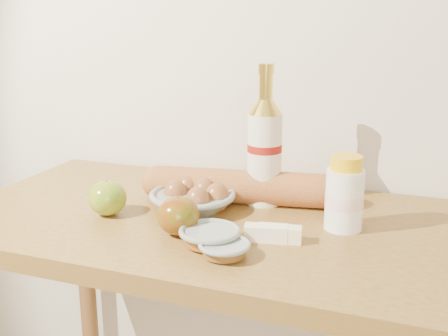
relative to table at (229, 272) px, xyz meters
The scene contains 11 objects.
back_wall 0.62m from the table, 90.00° to the left, with size 3.50×0.02×2.60m, color beige.
table is the anchor object (origin of this frame).
bourbon_bottle 0.28m from the table, 72.40° to the left, with size 0.09×0.09×0.32m.
cream_bottle 0.30m from the table, ahead, with size 0.09×0.09×0.15m.
egg_bowl 0.18m from the table, 165.51° to the left, with size 0.25×0.25×0.07m.
baguette 0.19m from the table, 96.41° to the left, with size 0.47×0.16×0.08m.
apple_yellowgreen 0.31m from the table, 165.18° to the right, with size 0.10×0.10×0.08m.
apple_redgreen_front 0.21m from the table, 119.53° to the right, with size 0.09×0.09×0.08m.
sugar_bowl 0.23m from the table, 72.40° to the right, with size 0.12×0.12×0.03m.
syrup_bowl 0.20m from the table, 84.50° to the right, with size 0.13×0.13×0.03m.
butter_stick 0.20m from the table, 34.15° to the right, with size 0.11×0.05×0.03m.
Camera 1 is at (0.38, 0.14, 1.33)m, focal length 45.00 mm.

